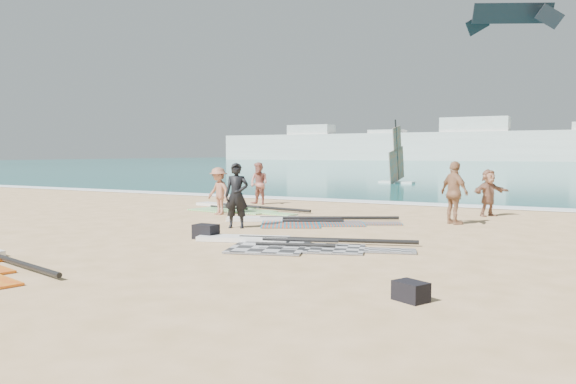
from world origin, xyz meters
The scene contains 16 objects.
ground centered at (0.00, 0.00, 0.00)m, with size 300.00×300.00×0.00m, color #DBB080.
sea centered at (0.00, 132.00, 0.00)m, with size 300.00×240.00×0.06m, color #0D5B59.
surf_line centered at (0.00, 12.30, 0.00)m, with size 300.00×1.20×0.04m, color white.
far_town centered at (-15.72, 150.00, 4.49)m, with size 160.00×8.00×12.00m.
rig_grey centered at (0.70, 0.07, 0.05)m, with size 5.62×3.10×0.20m.
rig_green centered at (-5.19, 6.89, 0.05)m, with size 5.76×2.75×0.20m.
rig_orange centered at (-0.99, 4.23, 0.05)m, with size 5.65×3.82×0.20m.
gear_bag_near centered at (-1.57, 0.07, 0.19)m, with size 0.60×0.44×0.38m, color black.
gear_bag_far centered at (4.87, -3.51, 0.15)m, with size 0.50×0.35×0.30m, color black.
person_wetsuit centered at (-2.03, 2.25, 0.98)m, with size 0.71×0.47×1.95m, color black.
beachgoer_left centered at (-5.38, 9.17, 0.92)m, with size 0.89×0.70×1.84m, color #B36A5C.
beachgoer_mid centered at (-4.61, 5.01, 0.86)m, with size 1.11×0.64×1.72m, color #A7684E.
beachgoer_back centered at (3.55, 6.18, 1.00)m, with size 1.17×0.49×1.99m, color #A57451.
beachgoer_right centered at (4.16, 9.05, 0.84)m, with size 1.55×0.49×1.67m, color #9F6C51.
windsurfer_left centered at (-4.99, 28.11, 1.35)m, with size 2.61×3.15×4.69m.
kitesurf_kite centered at (0.34, 48.89, 15.89)m, with size 8.47×4.56×2.84m.
Camera 1 is at (7.14, -11.80, 2.25)m, focal length 35.00 mm.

